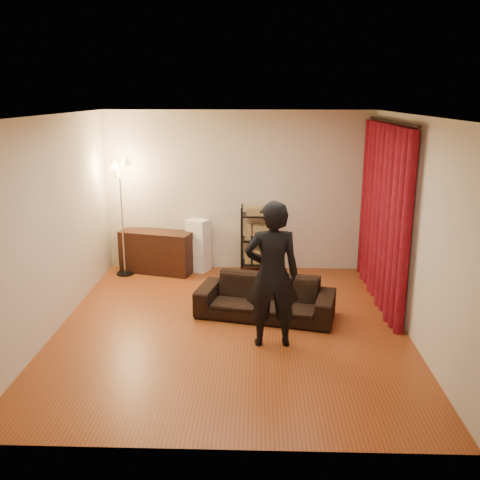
{
  "coord_description": "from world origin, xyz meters",
  "views": [
    {
      "loc": [
        0.32,
        -6.43,
        2.93
      ],
      "look_at": [
        0.1,
        0.3,
        1.1
      ],
      "focal_mm": 40.0,
      "sensor_mm": 36.0,
      "label": 1
    }
  ],
  "objects_px": {
    "storage_boxes": "(198,245)",
    "sofa": "(265,298)",
    "wire_shelf": "(257,239)",
    "floor_lamp": "(122,218)",
    "person": "(272,275)",
    "media_cabinet": "(157,252)"
  },
  "relations": [
    {
      "from": "sofa",
      "to": "person",
      "type": "xyz_separation_m",
      "value": [
        0.06,
        -0.83,
        0.62
      ]
    },
    {
      "from": "storage_boxes",
      "to": "wire_shelf",
      "type": "xyz_separation_m",
      "value": [
        1.01,
        -0.03,
        0.13
      ]
    },
    {
      "from": "wire_shelf",
      "to": "sofa",
      "type": "bearing_deg",
      "value": -108.26
    },
    {
      "from": "sofa",
      "to": "media_cabinet",
      "type": "height_order",
      "value": "media_cabinet"
    },
    {
      "from": "storage_boxes",
      "to": "floor_lamp",
      "type": "height_order",
      "value": "floor_lamp"
    },
    {
      "from": "media_cabinet",
      "to": "wire_shelf",
      "type": "height_order",
      "value": "wire_shelf"
    },
    {
      "from": "sofa",
      "to": "floor_lamp",
      "type": "xyz_separation_m",
      "value": [
        -2.34,
        1.7,
        0.7
      ]
    },
    {
      "from": "sofa",
      "to": "media_cabinet",
      "type": "xyz_separation_m",
      "value": [
        -1.82,
        1.85,
        0.09
      ]
    },
    {
      "from": "media_cabinet",
      "to": "storage_boxes",
      "type": "xyz_separation_m",
      "value": [
        0.69,
        0.08,
        0.1
      ]
    },
    {
      "from": "storage_boxes",
      "to": "sofa",
      "type": "bearing_deg",
      "value": -59.84
    },
    {
      "from": "wire_shelf",
      "to": "storage_boxes",
      "type": "bearing_deg",
      "value": 156.29
    },
    {
      "from": "person",
      "to": "floor_lamp",
      "type": "bearing_deg",
      "value": -50.26
    },
    {
      "from": "sofa",
      "to": "wire_shelf",
      "type": "height_order",
      "value": "wire_shelf"
    },
    {
      "from": "sofa",
      "to": "storage_boxes",
      "type": "distance_m",
      "value": 2.25
    },
    {
      "from": "person",
      "to": "storage_boxes",
      "type": "relative_size",
      "value": 1.97
    },
    {
      "from": "wire_shelf",
      "to": "floor_lamp",
      "type": "relative_size",
      "value": 0.59
    },
    {
      "from": "person",
      "to": "floor_lamp",
      "type": "distance_m",
      "value": 3.49
    },
    {
      "from": "media_cabinet",
      "to": "wire_shelf",
      "type": "bearing_deg",
      "value": 16.74
    },
    {
      "from": "storage_boxes",
      "to": "floor_lamp",
      "type": "xyz_separation_m",
      "value": [
        -1.22,
        -0.24,
        0.52
      ]
    },
    {
      "from": "sofa",
      "to": "storage_boxes",
      "type": "xyz_separation_m",
      "value": [
        -1.13,
        1.94,
        0.18
      ]
    },
    {
      "from": "storage_boxes",
      "to": "floor_lamp",
      "type": "relative_size",
      "value": 0.46
    },
    {
      "from": "media_cabinet",
      "to": "storage_boxes",
      "type": "relative_size",
      "value": 1.35
    }
  ]
}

